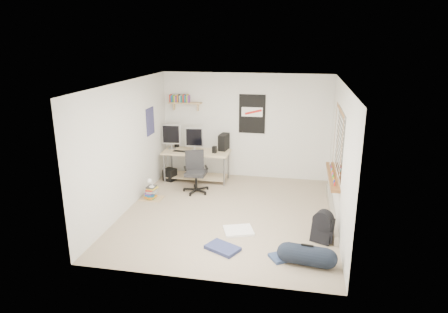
% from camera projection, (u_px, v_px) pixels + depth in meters
% --- Properties ---
extents(floor, '(4.00, 4.50, 0.01)m').
position_uv_depth(floor, '(229.00, 214.00, 7.75)').
color(floor, gray).
rests_on(floor, ground).
extents(ceiling, '(4.00, 4.50, 0.01)m').
position_uv_depth(ceiling, '(229.00, 83.00, 7.03)').
color(ceiling, white).
rests_on(ceiling, ground).
extents(back_wall, '(4.00, 0.01, 2.50)m').
position_uv_depth(back_wall, '(246.00, 126.00, 9.51)').
color(back_wall, silver).
rests_on(back_wall, ground).
extents(left_wall, '(0.01, 4.50, 2.50)m').
position_uv_depth(left_wall, '(128.00, 146.00, 7.75)').
color(left_wall, silver).
rests_on(left_wall, ground).
extents(right_wall, '(0.01, 4.50, 2.50)m').
position_uv_depth(right_wall, '(341.00, 157.00, 7.02)').
color(right_wall, silver).
rests_on(right_wall, ground).
extents(desk, '(1.62, 0.85, 0.71)m').
position_uv_depth(desk, '(197.00, 165.00, 9.46)').
color(desk, tan).
rests_on(desk, floor).
extents(monitor_left, '(0.44, 0.15, 0.48)m').
position_uv_depth(monitor_left, '(172.00, 139.00, 9.50)').
color(monitor_left, '#A1A1A6').
rests_on(monitor_left, desk).
extents(monitor_right, '(0.42, 0.14, 0.45)m').
position_uv_depth(monitor_right, '(195.00, 143.00, 9.28)').
color(monitor_right, '#B5B4BA').
rests_on(monitor_right, desk).
extents(pc_tower, '(0.22, 0.39, 0.39)m').
position_uv_depth(pc_tower, '(224.00, 142.00, 9.44)').
color(pc_tower, black).
rests_on(pc_tower, desk).
extents(keyboard, '(0.40, 0.17, 0.02)m').
position_uv_depth(keyboard, '(181.00, 152.00, 9.33)').
color(keyboard, black).
rests_on(keyboard, desk).
extents(speaker_left, '(0.11, 0.11, 0.17)m').
position_uv_depth(speaker_left, '(177.00, 144.00, 9.70)').
color(speaker_left, black).
rests_on(speaker_left, desk).
extents(speaker_right, '(0.11, 0.11, 0.17)m').
position_uv_depth(speaker_right, '(214.00, 150.00, 9.19)').
color(speaker_right, black).
rests_on(speaker_right, desk).
extents(office_chair, '(0.77, 0.77, 0.91)m').
position_uv_depth(office_chair, '(196.00, 171.00, 8.69)').
color(office_chair, black).
rests_on(office_chair, floor).
extents(wall_shelf, '(0.80, 0.22, 0.24)m').
position_uv_depth(wall_shelf, '(185.00, 103.00, 9.51)').
color(wall_shelf, tan).
rests_on(wall_shelf, back_wall).
extents(poster_back_wall, '(0.62, 0.03, 0.92)m').
position_uv_depth(poster_back_wall, '(252.00, 114.00, 9.37)').
color(poster_back_wall, black).
rests_on(poster_back_wall, back_wall).
extents(poster_left_wall, '(0.02, 0.42, 0.60)m').
position_uv_depth(poster_left_wall, '(150.00, 121.00, 8.80)').
color(poster_left_wall, navy).
rests_on(poster_left_wall, left_wall).
extents(window, '(0.10, 1.50, 1.26)m').
position_uv_depth(window, '(337.00, 142.00, 7.26)').
color(window, brown).
rests_on(window, right_wall).
extents(baseboard_heater, '(0.08, 2.50, 0.18)m').
position_uv_depth(baseboard_heater, '(332.00, 211.00, 7.65)').
color(baseboard_heater, '#B7B2A8').
rests_on(baseboard_heater, floor).
extents(backpack, '(0.41, 0.37, 0.44)m').
position_uv_depth(backpack, '(322.00, 230.00, 6.64)').
color(backpack, black).
rests_on(backpack, floor).
extents(duffel_bag, '(0.35, 0.35, 0.60)m').
position_uv_depth(duffel_bag, '(307.00, 256.00, 5.96)').
color(duffel_bag, black).
rests_on(duffel_bag, floor).
extents(tshirt, '(0.61, 0.56, 0.04)m').
position_uv_depth(tshirt, '(238.00, 231.00, 7.01)').
color(tshirt, white).
rests_on(tshirt, floor).
extents(jeans_a, '(0.62, 0.54, 0.06)m').
position_uv_depth(jeans_a, '(223.00, 248.00, 6.41)').
color(jeans_a, navy).
rests_on(jeans_a, floor).
extents(jeans_b, '(0.48, 0.45, 0.05)m').
position_uv_depth(jeans_b, '(283.00, 257.00, 6.16)').
color(jeans_b, navy).
rests_on(jeans_b, floor).
extents(book_stack, '(0.42, 0.35, 0.28)m').
position_uv_depth(book_stack, '(152.00, 192.00, 8.41)').
color(book_stack, brown).
rests_on(book_stack, floor).
extents(desk_lamp, '(0.11, 0.19, 0.18)m').
position_uv_depth(desk_lamp, '(151.00, 182.00, 8.32)').
color(desk_lamp, silver).
rests_on(desk_lamp, book_stack).
extents(subwoofer, '(0.32, 0.32, 0.28)m').
position_uv_depth(subwoofer, '(170.00, 175.00, 9.50)').
color(subwoofer, black).
rests_on(subwoofer, floor).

